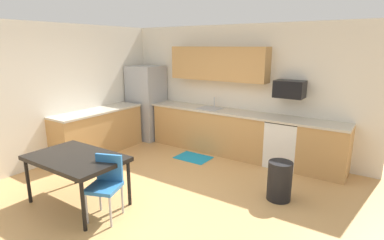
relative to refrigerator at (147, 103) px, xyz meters
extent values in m
plane|color=tan|center=(2.18, -2.22, -0.90)|extent=(12.00, 12.00, 0.00)
cube|color=silver|center=(2.18, 0.43, 0.45)|extent=(5.80, 0.10, 2.70)
cube|color=silver|center=(-0.47, -2.22, 0.45)|extent=(0.10, 5.80, 2.70)
cube|color=tan|center=(1.78, 0.08, -0.45)|extent=(2.70, 0.60, 0.90)
cube|color=tan|center=(4.16, 0.08, -0.45)|extent=(0.85, 0.60, 0.90)
cube|color=tan|center=(-0.12, -1.42, -0.45)|extent=(0.60, 2.00, 0.90)
cube|color=beige|center=(2.18, 0.08, 0.02)|extent=(4.80, 0.64, 0.04)
cube|color=beige|center=(-0.12, -1.42, 0.02)|extent=(0.64, 2.00, 0.04)
cube|color=tan|center=(1.88, 0.21, 1.00)|extent=(2.20, 0.34, 0.70)
cube|color=#9EA0A5|center=(0.00, 0.00, 0.00)|extent=(0.76, 0.70, 1.79)
cube|color=white|center=(3.43, 0.08, -0.46)|extent=(0.60, 0.60, 0.88)
cube|color=black|center=(3.43, 0.08, 0.00)|extent=(0.60, 0.60, 0.03)
cube|color=black|center=(3.43, 0.18, 0.59)|extent=(0.54, 0.36, 0.32)
cube|color=#A5A8AD|center=(1.78, 0.08, -0.02)|extent=(0.48, 0.40, 0.14)
cylinder|color=#B2B5BA|center=(1.78, 0.26, 0.14)|extent=(0.02, 0.02, 0.24)
cube|color=black|center=(1.42, -3.07, -0.19)|extent=(1.40, 0.90, 0.06)
cylinder|color=black|center=(0.78, -3.46, -0.56)|extent=(0.05, 0.05, 0.68)
cylinder|color=black|center=(2.06, -3.46, -0.56)|extent=(0.05, 0.05, 0.68)
cylinder|color=black|center=(0.78, -2.68, -0.56)|extent=(0.05, 0.05, 0.68)
cylinder|color=black|center=(2.06, -2.68, -0.56)|extent=(0.05, 0.05, 0.68)
cube|color=#2D72B7|center=(2.06, -3.12, -0.45)|extent=(0.52, 0.52, 0.05)
cube|color=#2D72B7|center=(1.99, -2.95, -0.25)|extent=(0.37, 0.17, 0.40)
cylinder|color=#B2B2B7|center=(1.96, -3.34, -0.68)|extent=(0.03, 0.03, 0.42)
cylinder|color=#B2B2B7|center=(2.27, -3.22, -0.68)|extent=(0.03, 0.03, 0.42)
cylinder|color=#B2B2B7|center=(1.84, -3.02, -0.68)|extent=(0.03, 0.03, 0.42)
cylinder|color=#B2B2B7|center=(2.15, -2.90, -0.68)|extent=(0.03, 0.03, 0.42)
cylinder|color=black|center=(3.82, -1.29, -0.60)|extent=(0.36, 0.36, 0.60)
cube|color=#198CBF|center=(1.77, -0.57, -0.89)|extent=(0.70, 0.50, 0.01)
camera|label=1|loc=(5.09, -5.53, 1.38)|focal=28.51mm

